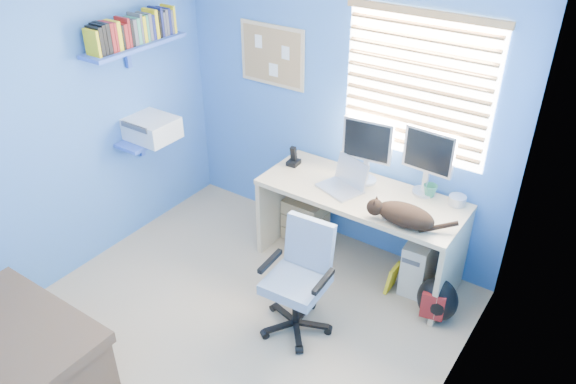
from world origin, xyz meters
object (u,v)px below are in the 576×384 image
Objects in this scene: desk at (358,231)px; tower_pc at (420,261)px; office_chair at (299,291)px; cat at (406,215)px; laptop at (340,177)px.

desk is 0.55m from tower_pc.
office_chair is at bearing -91.88° from desk.
desk is at bearing 88.12° from office_chair.
tower_pc is 0.53× the size of office_chair.
desk is 3.81× the size of cat.
office_chair is at bearing -61.51° from laptop.
office_chair is (-0.49, -0.62, -0.50)m from cat.
desk is at bearing 143.66° from cat.
cat is at bearing 4.81° from laptop.
tower_pc is (0.52, 0.10, -0.14)m from desk.
cat is (0.46, -0.21, 0.45)m from desk.
laptop reaches higher than desk.
office_chair is at bearing -124.09° from tower_pc.
laptop is 0.95m from office_chair.
laptop is (-0.16, -0.06, 0.48)m from desk.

